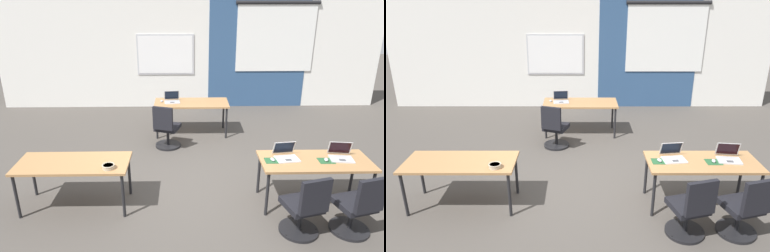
{
  "view_description": "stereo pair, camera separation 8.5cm",
  "coord_description": "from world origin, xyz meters",
  "views": [
    {
      "loc": [
        -0.13,
        -5.18,
        3.07
      ],
      "look_at": [
        -0.03,
        0.25,
        0.93
      ],
      "focal_mm": 33.3,
      "sensor_mm": 36.0,
      "label": 1
    },
    {
      "loc": [
        -0.05,
        -5.18,
        3.07
      ],
      "look_at": [
        -0.03,
        0.25,
        0.93
      ],
      "focal_mm": 33.3,
      "sensor_mm": 36.0,
      "label": 2
    }
  ],
  "objects": [
    {
      "name": "ground_plane",
      "position": [
        0.0,
        0.0,
        0.0
      ],
      "size": [
        24.0,
        24.0,
        0.0
      ],
      "color": "#47423D"
    },
    {
      "name": "back_wall_assembly",
      "position": [
        0.05,
        4.2,
        1.41
      ],
      "size": [
        10.0,
        0.27,
        2.8
      ],
      "color": "silver",
      "rests_on": "ground"
    },
    {
      "name": "desk_near_left",
      "position": [
        -1.75,
        -0.6,
        0.66
      ],
      "size": [
        1.6,
        0.7,
        0.72
      ],
      "color": "#A37547",
      "rests_on": "ground"
    },
    {
      "name": "desk_near_right",
      "position": [
        1.75,
        -0.6,
        0.66
      ],
      "size": [
        1.6,
        0.7,
        0.72
      ],
      "color": "#A37547",
      "rests_on": "ground"
    },
    {
      "name": "desk_far_center",
      "position": [
        0.0,
        2.2,
        0.66
      ],
      "size": [
        1.6,
        0.7,
        0.72
      ],
      "color": "#A37547",
      "rests_on": "ground"
    },
    {
      "name": "laptop_far_left",
      "position": [
        -0.42,
        2.24,
        0.77
      ],
      "size": [
        0.36,
        0.33,
        0.23
      ],
      "rotation": [
        0.0,
        0.0,
        0.09
      ],
      "color": "#B7B7BC",
      "rests_on": "desk_far_center"
    },
    {
      "name": "mouse_far_left",
      "position": [
        -0.65,
        2.25,
        0.74
      ],
      "size": [
        0.07,
        0.11,
        0.03
      ],
      "color": "#B2B2B7",
      "rests_on": "desk_far_center"
    },
    {
      "name": "chair_far_left",
      "position": [
        -0.51,
        1.43,
        0.38
      ],
      "size": [
        0.56,
        0.61,
        0.92
      ],
      "rotation": [
        0.0,
        0.0,
        2.82
      ],
      "color": "black",
      "rests_on": "ground"
    },
    {
      "name": "laptop_near_right_inner",
      "position": [
        1.34,
        -0.52,
        0.77
      ],
      "size": [
        0.37,
        0.34,
        0.23
      ],
      "rotation": [
        0.0,
        0.0,
        0.12
      ],
      "color": "silver",
      "rests_on": "desk_near_right"
    },
    {
      "name": "mousepad_near_right_inner",
      "position": [
        1.12,
        -0.61,
        0.72
      ],
      "size": [
        0.22,
        0.19,
        0.0
      ],
      "color": "#23512D",
      "rests_on": "desk_near_right"
    },
    {
      "name": "mouse_near_right_inner",
      "position": [
        1.12,
        -0.61,
        0.74
      ],
      "size": [
        0.08,
        0.11,
        0.03
      ],
      "color": "#B2B2B7",
      "rests_on": "mousepad_near_right_inner"
    },
    {
      "name": "chair_near_right_inner",
      "position": [
        1.39,
        -1.35,
        0.38
      ],
      "size": [
        0.54,
        0.59,
        0.92
      ],
      "rotation": [
        0.0,
        0.0,
        3.4
      ],
      "color": "black",
      "rests_on": "ground"
    },
    {
      "name": "laptop_near_right_end",
      "position": [
        2.14,
        -0.54,
        0.77
      ],
      "size": [
        0.36,
        0.34,
        0.23
      ],
      "rotation": [
        0.0,
        0.0,
        -0.13
      ],
      "color": "#B7B7BC",
      "rests_on": "desk_near_right"
    },
    {
      "name": "mousepad_near_right_end",
      "position": [
        1.89,
        -0.63,
        0.72
      ],
      "size": [
        0.22,
        0.19,
        0.0
      ],
      "color": "#23512D",
      "rests_on": "desk_near_right"
    },
    {
      "name": "mouse_near_right_end",
      "position": [
        1.89,
        -0.63,
        0.74
      ],
      "size": [
        0.08,
        0.11,
        0.03
      ],
      "color": "#B2B2B7",
      "rests_on": "mousepad_near_right_end"
    },
    {
      "name": "chair_near_right_end",
      "position": [
        2.08,
        -1.34,
        0.38
      ],
      "size": [
        0.54,
        0.59,
        0.92
      ],
      "rotation": [
        0.0,
        0.0,
        3.4
      ],
      "color": "black",
      "rests_on": "ground"
    },
    {
      "name": "snack_bowl",
      "position": [
        -1.2,
        -0.8,
        0.76
      ],
      "size": [
        0.18,
        0.18,
        0.06
      ],
      "color": "tan",
      "rests_on": "desk_near_left"
    }
  ]
}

